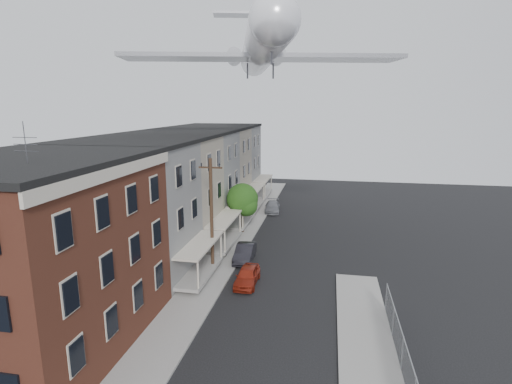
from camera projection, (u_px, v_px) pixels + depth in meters
sidewalk_left at (232, 245)px, 37.26m from camera, size 3.00×62.00×0.12m
curb_left at (248, 246)px, 37.00m from camera, size 0.15×62.00×0.14m
corner_building at (34, 254)px, 21.01m from camera, size 10.31×12.30×12.15m
row_house_a at (125, 210)px, 30.14m from camera, size 11.98×7.00×10.30m
row_house_b at (162, 191)px, 36.87m from camera, size 11.98×7.00×10.30m
row_house_c at (189, 178)px, 43.59m from camera, size 11.98×7.00×10.30m
row_house_d at (208, 168)px, 50.32m from camera, size 11.98×7.00×10.30m
row_house_e at (222, 161)px, 57.05m from camera, size 11.98×7.00×10.30m
utility_pole at (212, 214)px, 30.54m from camera, size 1.80×0.26×9.00m
street_tree at (243, 201)px, 40.27m from camera, size 3.22×3.20×5.20m
car_near at (247, 276)px, 29.13m from camera, size 1.54×3.80×1.29m
car_mid at (245, 253)px, 33.66m from camera, size 1.63×4.23×1.37m
car_far at (272, 207)px, 49.25m from camera, size 2.18×4.49×1.26m
airplane at (261, 48)px, 35.22m from camera, size 23.56×26.93×7.75m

